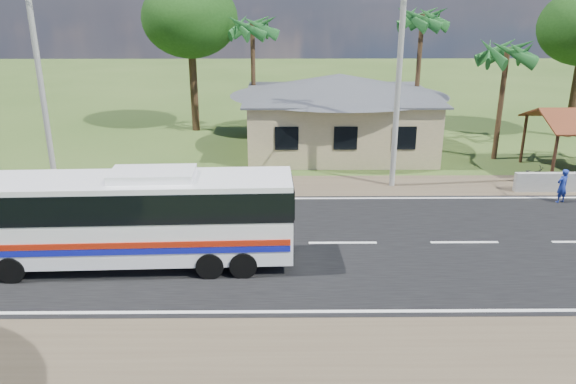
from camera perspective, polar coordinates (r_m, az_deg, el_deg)
ground at (r=20.84m, az=5.57°, el=-5.21°), size 120.00×120.00×0.00m
road at (r=20.83m, az=5.58°, el=-5.18°), size 120.00×16.00×0.03m
house at (r=32.52m, az=5.17°, el=8.82°), size 12.40×10.00×5.00m
utility_poles at (r=25.90m, az=10.55°, el=12.79°), size 32.80×2.22×11.00m
palm_near at (r=32.14m, az=21.38°, el=12.99°), size 2.80×2.80×6.70m
palm_mid at (r=35.28m, az=13.47°, el=16.63°), size 2.80×2.80×8.20m
palm_far at (r=34.89m, az=-3.64°, el=16.28°), size 2.80×2.80×7.70m
tree_behind_house at (r=37.28m, az=-9.93°, el=16.94°), size 6.00×6.00×9.61m
coach_bus at (r=19.12m, az=-15.90°, el=-2.01°), size 10.88×2.69×3.35m
motorcycle at (r=29.60m, az=23.51°, el=1.67°), size 1.56×0.58×0.81m
person at (r=27.17m, az=26.09°, el=0.56°), size 0.65×0.55×1.53m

